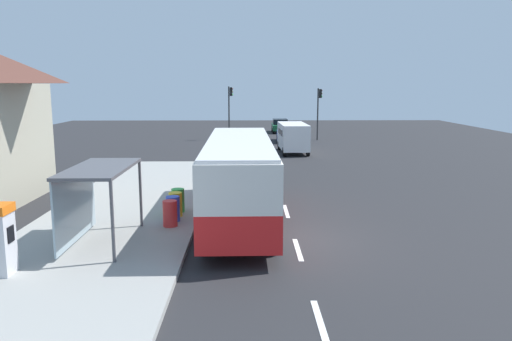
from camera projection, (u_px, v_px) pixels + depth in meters
The scene contains 22 objects.
ground_plane at pixel (270, 172), 30.93m from camera, with size 56.00×92.00×0.04m, color #262628.
sidewalk_platform at pixel (116, 223), 18.98m from camera, with size 6.20×30.00×0.18m, color #999993.
lane_stripe_seg_0 at pixel (320, 322), 11.22m from camera, with size 0.16×2.20×0.01m, color silver.
lane_stripe_seg_1 at pixel (298, 250), 16.15m from camera, with size 0.16×2.20×0.01m, color silver.
lane_stripe_seg_2 at pixel (286, 211), 21.07m from camera, with size 0.16×2.20×0.01m, color silver.
lane_stripe_seg_3 at pixel (279, 187), 26.00m from camera, with size 0.16×2.20×0.01m, color silver.
lane_stripe_seg_4 at pixel (274, 171), 30.93m from camera, with size 0.16×2.20×0.01m, color silver.
lane_stripe_seg_5 at pixel (270, 159), 35.86m from camera, with size 0.16×2.20×0.01m, color silver.
lane_stripe_seg_6 at pixel (268, 150), 40.79m from camera, with size 0.16×2.20×0.01m, color silver.
lane_stripe_seg_7 at pixel (265, 143), 45.72m from camera, with size 0.16×2.20×0.01m, color silver.
bus at pixel (239, 175), 19.28m from camera, with size 2.65×11.04×3.21m.
white_van at pixel (293, 136), 39.29m from camera, with size 2.17×5.26×2.30m.
sedan_near at pixel (280, 125), 56.55m from camera, with size 1.89×4.42×1.52m.
sedan_far at pixel (286, 133), 47.23m from camera, with size 2.03×4.49×1.52m.
ticket_machine at pixel (0, 239), 13.43m from camera, with size 0.66×0.76×1.94m.
recycling_bin_red at pixel (170, 213), 18.14m from camera, with size 0.52×0.52×0.95m, color red.
recycling_bin_blue at pixel (173, 209), 18.83m from camera, with size 0.52×0.52×0.95m, color blue.
recycling_bin_yellow at pixel (176, 204), 19.52m from camera, with size 0.52×0.52×0.95m, color yellow.
recycling_bin_green at pixel (178, 200), 20.21m from camera, with size 0.52×0.52×0.95m, color green.
traffic_light_near_side at pixel (319, 106), 48.09m from camera, with size 0.49×0.28×4.99m.
traffic_light_far_side at pixel (230, 104), 48.72m from camera, with size 0.49×0.28×5.16m.
bus_shelter at pixel (91, 185), 16.04m from camera, with size 1.80×4.00×2.50m.
Camera 1 is at (-1.36, -16.46, 5.24)m, focal length 35.05 mm.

